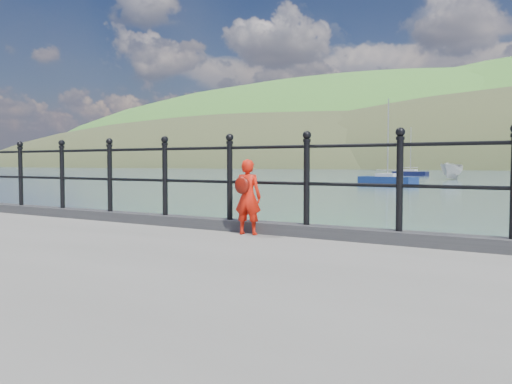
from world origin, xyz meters
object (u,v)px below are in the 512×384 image
Objects in this scene: railing at (266,172)px; launch_white at (452,171)px; child at (247,196)px; sailboat_left at (410,174)px; sailboat_port at (387,180)px.

launch_white is (-11.32, 60.23, -0.83)m from railing.
sailboat_left is at bearing -87.69° from child.
sailboat_left is (-21.30, 77.52, -1.16)m from child.
railing is 45.18m from sailboat_port.
child is at bearing -75.55° from launch_white.
launch_white reaches higher than child.
launch_white is (-11.19, 60.49, -0.51)m from child.
sailboat_port is at bearing 107.09° from railing.
sailboat_port is 1.06× the size of sailboat_left.
railing reaches higher than launch_white.
launch_white is 0.63× the size of sailboat_port.
child is at bearing -58.31° from sailboat_port.
sailboat_port is (-13.27, 43.16, -1.48)m from railing.
railing is at bearing -130.39° from child.
sailboat_left reaches higher than launch_white.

